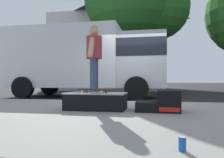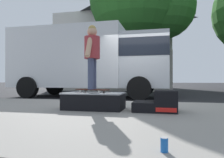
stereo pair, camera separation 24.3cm
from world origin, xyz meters
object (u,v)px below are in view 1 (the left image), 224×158
at_px(skateboard, 94,90).
at_px(soda_can, 182,144).
at_px(kicker_ramp, 161,102).
at_px(street_tree_neighbour, 137,0).
at_px(box_truck, 86,59).
at_px(skate_box, 96,100).
at_px(skater_kid, 94,51).

distance_m(skateboard, soda_can, 3.02).
bearing_deg(kicker_ramp, soda_can, -88.01).
bearing_deg(kicker_ramp, street_tree_neighbour, 97.34).
relative_size(box_truck, street_tree_neighbour, 0.76).
distance_m(skate_box, kicker_ramp, 1.37).
distance_m(skateboard, street_tree_neighbour, 10.72).
height_order(skater_kid, box_truck, box_truck).
height_order(kicker_ramp, skateboard, skateboard).
height_order(skate_box, skateboard, skateboard).
bearing_deg(street_tree_neighbour, kicker_ramp, -82.66).
relative_size(skater_kid, street_tree_neighbour, 0.15).
bearing_deg(soda_can, skateboard, 120.56).
xyz_separation_m(skateboard, skater_kid, (0.00, -0.00, 0.84)).
distance_m(skater_kid, street_tree_neighbour, 10.32).
relative_size(skater_kid, soda_can, 11.20).
xyz_separation_m(kicker_ramp, soda_can, (0.09, -2.52, -0.11)).
xyz_separation_m(skateboard, soda_can, (1.53, -2.58, -0.36)).
height_order(skateboard, soda_can, skateboard).
bearing_deg(street_tree_neighbour, box_truck, -112.49).
xyz_separation_m(skater_kid, street_tree_neighbour, (0.24, 9.28, 4.51)).
bearing_deg(street_tree_neighbour, skate_box, -91.04).
distance_m(soda_can, box_truck, 8.08).
bearing_deg(skate_box, street_tree_neighbour, 88.96).
height_order(skate_box, soda_can, skate_box).
relative_size(skate_box, skater_kid, 0.91).
distance_m(kicker_ramp, skater_kid, 1.80).
bearing_deg(skate_box, box_truck, 110.11).
xyz_separation_m(kicker_ramp, street_tree_neighbour, (-1.20, 9.34, 5.59)).
height_order(kicker_ramp, street_tree_neighbour, street_tree_neighbour).
bearing_deg(soda_can, skate_box, 120.03).
height_order(skateboard, box_truck, box_truck).
relative_size(skate_box, street_tree_neighbour, 0.14).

